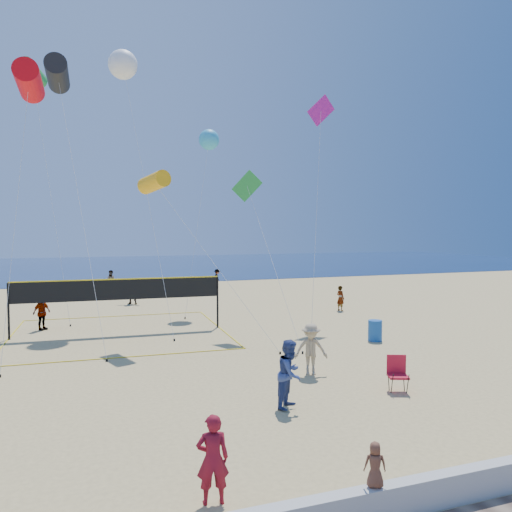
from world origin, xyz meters
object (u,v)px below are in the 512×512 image
object	(u,v)px
volleyball_net	(119,295)
woman	(213,459)
trash_barrel	(375,331)
camp_chair	(397,371)

from	to	relation	value
volleyball_net	woman	bearing A→B (deg)	-86.15
trash_barrel	volleyball_net	bearing A→B (deg)	152.15
camp_chair	volleyball_net	bearing A→B (deg)	143.42
trash_barrel	volleyball_net	distance (m)	12.31
woman	camp_chair	bearing A→B (deg)	-140.53
woman	trash_barrel	bearing A→B (deg)	-126.20
camp_chair	volleyball_net	distance (m)	14.21
camp_chair	trash_barrel	xyz separation A→B (m)	(3.34, 6.31, -0.16)
trash_barrel	camp_chair	bearing A→B (deg)	-117.88
woman	camp_chair	xyz separation A→B (m)	(7.11, 4.28, -0.21)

